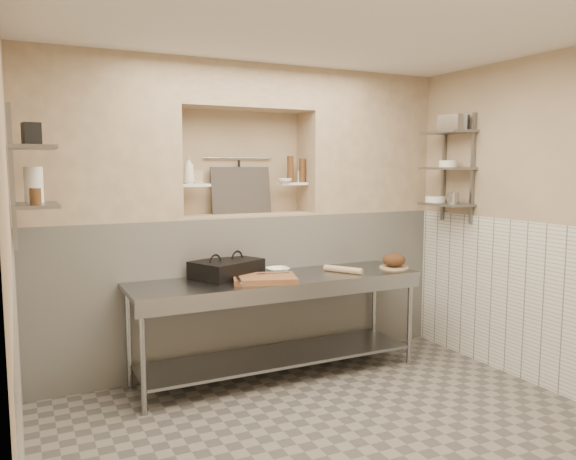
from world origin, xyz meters
TOP-DOWN VIEW (x-y plane):
  - floor at (0.00, 0.00)m, footprint 4.00×3.90m
  - ceiling at (0.00, 0.00)m, footprint 4.00×3.90m
  - wall_left at (-2.05, 0.00)m, footprint 0.10×3.90m
  - wall_right at (2.05, 0.00)m, footprint 0.10×3.90m
  - wall_back at (0.00, 2.00)m, footprint 4.00×0.10m
  - backwall_lower at (0.00, 1.75)m, footprint 4.00×0.40m
  - alcove_sill at (0.00, 1.75)m, footprint 1.30×0.40m
  - backwall_pillar_left at (-1.33, 1.75)m, footprint 1.35×0.40m
  - backwall_pillar_right at (1.33, 1.75)m, footprint 1.35×0.40m
  - backwall_header at (0.00, 1.75)m, footprint 1.30×0.40m
  - wainscot_left at (-1.99, 0.00)m, footprint 0.02×3.90m
  - wainscot_right at (1.99, 0.00)m, footprint 0.02×3.90m
  - alcove_shelf_left at (-0.50, 1.75)m, footprint 0.28×0.16m
  - alcove_shelf_right at (0.50, 1.75)m, footprint 0.28×0.16m
  - utensil_rail at (0.00, 1.92)m, footprint 0.70×0.02m
  - hanging_steel at (0.00, 1.90)m, footprint 0.02×0.02m
  - splash_panel at (0.00, 1.85)m, footprint 0.60×0.08m
  - shelf_rail_left_a at (-1.98, 1.25)m, footprint 0.03×0.03m
  - shelf_rail_left_b at (-1.98, 0.85)m, footprint 0.03×0.03m
  - wall_shelf_left_lower at (-1.84, 1.05)m, footprint 0.30×0.50m
  - wall_shelf_left_upper at (-1.84, 1.05)m, footprint 0.30×0.50m
  - shelf_rail_right_a at (1.98, 1.25)m, footprint 0.03×0.03m
  - shelf_rail_right_b at (1.98, 0.85)m, footprint 0.03×0.03m
  - wall_shelf_right_lower at (1.84, 1.05)m, footprint 0.30×0.50m
  - wall_shelf_right_mid at (1.84, 1.05)m, footprint 0.30×0.50m
  - wall_shelf_right_upper at (1.84, 1.05)m, footprint 0.30×0.50m
  - prep_table at (0.08, 1.18)m, footprint 2.60×0.70m
  - panini_press at (-0.32, 1.38)m, footprint 0.68×0.61m
  - cutting_board at (-0.10, 1.08)m, footprint 0.61×0.51m
  - knife_blade at (0.01, 1.14)m, footprint 0.29×0.09m
  - tongs at (-0.37, 0.97)m, footprint 0.09×0.26m
  - mixing_bowl at (0.16, 1.37)m, footprint 0.22×0.22m
  - rolling_pin at (0.71, 1.12)m, footprint 0.25×0.35m
  - bread_board at (1.27, 1.10)m, footprint 0.28×0.28m
  - bread_loaf at (1.27, 1.10)m, footprint 0.22×0.22m
  - bottle_soap at (-0.55, 1.72)m, footprint 0.13×0.13m
  - jar_alcove at (-0.47, 1.74)m, footprint 0.08×0.08m
  - bowl_alcove at (0.39, 1.69)m, footprint 0.16×0.16m
  - condiment_a at (0.61, 1.75)m, footprint 0.06×0.06m
  - condiment_b at (0.48, 1.76)m, footprint 0.06×0.06m
  - condiment_c at (0.61, 1.77)m, footprint 0.07×0.07m
  - jug_left at (-1.84, 1.16)m, footprint 0.13×0.13m
  - jar_left at (-1.84, 0.92)m, footprint 0.07×0.07m
  - box_left_upper at (-1.84, 1.09)m, footprint 0.13×0.13m
  - bowl_right at (1.84, 1.21)m, footprint 0.20×0.20m
  - canister_right at (1.84, 0.95)m, footprint 0.11×0.11m
  - bowl_right_mid at (1.84, 1.04)m, footprint 0.17×0.17m
  - basket_right at (1.84, 0.98)m, footprint 0.23×0.26m

SIDE VIEW (x-z plane):
  - floor at x=0.00m, z-range -0.10..0.00m
  - prep_table at x=0.08m, z-range 0.19..1.09m
  - backwall_lower at x=0.00m, z-range 0.00..1.40m
  - wainscot_left at x=-1.99m, z-range 0.00..1.40m
  - wainscot_right at x=1.99m, z-range 0.00..1.40m
  - bread_board at x=1.27m, z-range 0.90..0.92m
  - cutting_board at x=-0.10m, z-range 0.90..0.95m
  - mixing_bowl at x=0.16m, z-range 0.90..0.95m
  - rolling_pin at x=0.71m, z-range 0.90..0.96m
  - knife_blade at x=0.01m, z-range 0.95..0.95m
  - tongs at x=-0.37m, z-range 0.95..0.97m
  - panini_press at x=-0.32m, z-range 0.90..1.05m
  - bread_loaf at x=1.27m, z-range 0.92..1.05m
  - wall_left at x=-2.05m, z-range 0.00..2.80m
  - wall_right at x=2.05m, z-range 0.00..2.80m
  - wall_back at x=0.00m, z-range 0.00..2.80m
  - alcove_sill at x=0.00m, z-range 1.40..1.42m
  - wall_shelf_right_lower at x=1.84m, z-range 1.49..1.51m
  - bowl_right at x=1.84m, z-range 1.51..1.57m
  - canister_right at x=1.84m, z-range 1.51..1.62m
  - wall_shelf_left_lower at x=-1.84m, z-range 1.59..1.61m
  - splash_panel at x=0.00m, z-range 1.42..1.86m
  - jar_left at x=-1.84m, z-range 1.61..1.72m
  - alcove_shelf_left at x=-0.50m, z-range 1.69..1.71m
  - alcove_shelf_right at x=0.50m, z-range 1.69..1.71m
  - bowl_alcove at x=0.39m, z-range 1.71..1.75m
  - jug_left at x=-1.84m, z-range 1.61..1.87m
  - condiment_c at x=0.61m, z-range 1.71..1.83m
  - jar_alcove at x=-0.47m, z-range 1.71..1.84m
  - hanging_steel at x=0.00m, z-range 1.63..1.93m
  - shelf_rail_left_a at x=-1.98m, z-range 1.33..2.27m
  - shelf_rail_left_b at x=-1.98m, z-range 1.33..2.27m
  - condiment_a at x=0.61m, z-range 1.71..1.95m
  - bottle_soap at x=-0.55m, z-range 1.71..1.96m
  - condiment_b at x=0.48m, z-range 1.71..1.97m
  - shelf_rail_right_a at x=1.98m, z-range 1.33..2.38m
  - shelf_rail_right_b at x=1.98m, z-range 1.33..2.38m
  - wall_shelf_right_mid at x=1.84m, z-range 1.84..1.86m
  - bowl_right_mid at x=1.84m, z-range 1.86..1.93m
  - utensil_rail at x=0.00m, z-range 1.94..1.96m
  - wall_shelf_left_upper at x=-1.84m, z-range 1.99..2.01m
  - box_left_upper at x=-1.84m, z-range 2.01..2.17m
  - backwall_pillar_left at x=-1.33m, z-range 1.40..2.80m
  - backwall_pillar_right at x=1.33m, z-range 1.40..2.80m
  - wall_shelf_right_upper at x=1.84m, z-range 2.19..2.21m
  - basket_right at x=1.84m, z-range 2.21..2.36m
  - backwall_header at x=0.00m, z-range 2.40..2.80m
  - ceiling at x=0.00m, z-range 2.80..2.90m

